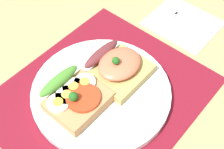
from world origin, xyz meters
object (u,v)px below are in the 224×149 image
plate (101,92)px  sandwich_salmon (119,67)px  fork (184,18)px  sandwich_egg_tomato (75,97)px  napkin (183,23)px

plate → sandwich_salmon: sandwich_salmon is taller
plate → fork: plate is taller
sandwich_egg_tomato → sandwich_salmon: sandwich_salmon is taller
napkin → fork: (0.99, 0.45, 0.46)cm
plate → fork: size_ratio=1.97×
plate → sandwich_salmon: 5.50cm
plate → sandwich_egg_tomato: (-4.77, 1.49, 2.35)cm
sandwich_egg_tomato → napkin: 30.84cm
plate → fork: bearing=-0.9°
plate → sandwich_egg_tomato: bearing=162.7°
napkin → fork: bearing=24.5°
napkin → fork: fork is taller
plate → napkin: bearing=-1.9°
sandwich_salmon → fork: size_ratio=0.82×
fork → sandwich_egg_tomato: bearing=176.5°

